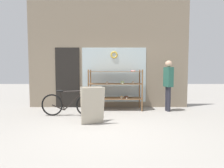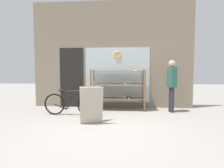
{
  "view_description": "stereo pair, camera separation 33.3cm",
  "coord_description": "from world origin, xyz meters",
  "px_view_note": "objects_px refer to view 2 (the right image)",
  "views": [
    {
      "loc": [
        0.13,
        -3.76,
        1.23
      ],
      "look_at": [
        0.12,
        0.96,
        0.92
      ],
      "focal_mm": 28.0,
      "sensor_mm": 36.0,
      "label": 1
    },
    {
      "loc": [
        0.46,
        -3.75,
        1.23
      ],
      "look_at": [
        0.12,
        0.96,
        0.92
      ],
      "focal_mm": 28.0,
      "sensor_mm": 36.0,
      "label": 2
    }
  ],
  "objects_px": {
    "bicycle": "(71,104)",
    "sandwich_board": "(91,105)",
    "display_case": "(118,86)",
    "pedestrian": "(172,82)"
  },
  "relations": [
    {
      "from": "display_case",
      "to": "pedestrian",
      "type": "relative_size",
      "value": 1.08
    },
    {
      "from": "bicycle",
      "to": "sandwich_board",
      "type": "distance_m",
      "value": 1.07
    },
    {
      "from": "display_case",
      "to": "bicycle",
      "type": "distance_m",
      "value": 1.66
    },
    {
      "from": "pedestrian",
      "to": "sandwich_board",
      "type": "bearing_deg",
      "value": 108.49
    },
    {
      "from": "display_case",
      "to": "bicycle",
      "type": "xyz_separation_m",
      "value": [
        -1.33,
        -0.88,
        -0.46
      ]
    },
    {
      "from": "sandwich_board",
      "to": "pedestrian",
      "type": "distance_m",
      "value": 2.7
    },
    {
      "from": "display_case",
      "to": "pedestrian",
      "type": "xyz_separation_m",
      "value": [
        1.67,
        -0.24,
        0.15
      ]
    },
    {
      "from": "bicycle",
      "to": "pedestrian",
      "type": "distance_m",
      "value": 3.13
    },
    {
      "from": "bicycle",
      "to": "sandwich_board",
      "type": "height_order",
      "value": "sandwich_board"
    },
    {
      "from": "display_case",
      "to": "bicycle",
      "type": "relative_size",
      "value": 1.07
    }
  ]
}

